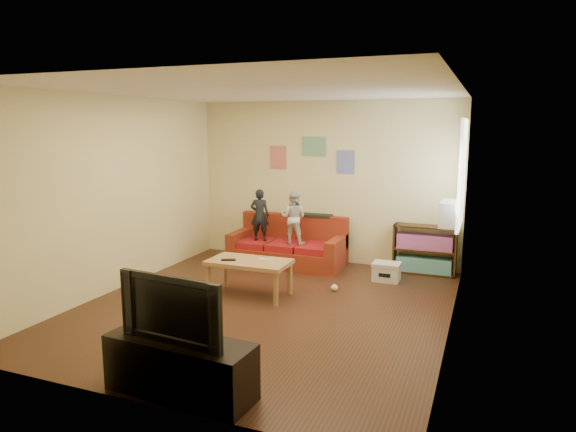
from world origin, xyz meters
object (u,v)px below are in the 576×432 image
at_px(child_b, 293,217).
at_px(television, 178,307).
at_px(file_box, 386,272).
at_px(tv_stand, 180,367).
at_px(bookshelf, 424,252).
at_px(child_a, 260,215).
at_px(coffee_table, 249,265).
at_px(sofa, 289,247).

relative_size(child_b, television, 0.85).
distance_m(file_box, tv_stand, 4.07).
relative_size(file_box, television, 0.40).
relative_size(child_b, tv_stand, 0.65).
xyz_separation_m(child_b, bookshelf, (2.04, 0.40, -0.48)).
height_order(child_a, coffee_table, child_a).
xyz_separation_m(bookshelf, television, (-1.49, -4.55, 0.45)).
xyz_separation_m(sofa, bookshelf, (2.19, 0.24, 0.06)).
distance_m(file_box, television, 4.12).
xyz_separation_m(child_a, child_b, (0.60, 0.00, -0.00)).
bearing_deg(coffee_table, sofa, 93.58).
relative_size(child_a, television, 0.85).
bearing_deg(child_a, bookshelf, 177.75).
relative_size(sofa, tv_stand, 1.42).
bearing_deg(television, coffee_table, 108.69).
bearing_deg(tv_stand, sofa, 103.13).
xyz_separation_m(bookshelf, tv_stand, (-1.49, -4.55, -0.09)).
xyz_separation_m(coffee_table, bookshelf, (2.08, 1.97, -0.08)).
height_order(file_box, tv_stand, tv_stand).
bearing_deg(sofa, coffee_table, -86.42).
bearing_deg(bookshelf, child_a, -171.38).
bearing_deg(file_box, sofa, 167.61).
xyz_separation_m(sofa, file_box, (1.72, -0.38, -0.14)).
height_order(child_a, bookshelf, child_a).
distance_m(coffee_table, television, 2.67).
distance_m(sofa, bookshelf, 2.20).
bearing_deg(coffee_table, child_a, 109.64).
distance_m(child_a, bookshelf, 2.71).
height_order(coffee_table, file_box, coffee_table).
distance_m(sofa, tv_stand, 4.37).
bearing_deg(bookshelf, television, -108.10).
bearing_deg(child_b, bookshelf, -171.99).
height_order(sofa, coffee_table, sofa).
bearing_deg(coffee_table, television, -77.07).
height_order(tv_stand, television, television).
height_order(child_a, tv_stand, child_a).
distance_m(coffee_table, bookshelf, 2.87).
bearing_deg(coffee_table, tv_stand, -77.07).
bearing_deg(child_a, child_b, 169.14).
xyz_separation_m(child_a, tv_stand, (1.15, -4.15, -0.58)).
bearing_deg(tv_stand, file_box, 79.44).
relative_size(sofa, coffee_table, 1.71).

